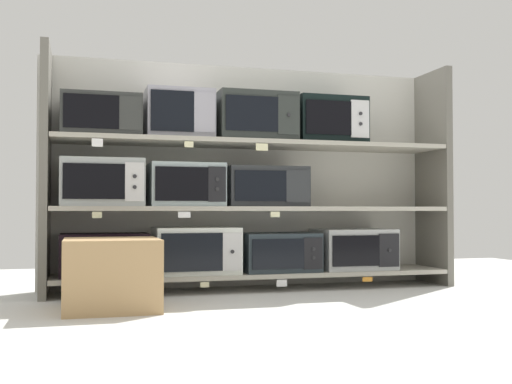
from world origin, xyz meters
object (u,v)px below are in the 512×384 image
at_px(microwave_0, 104,255).
at_px(microwave_10, 328,121).
at_px(microwave_4, 102,183).
at_px(microwave_9, 254,118).
at_px(shipping_carton, 111,274).
at_px(microwave_1, 196,250).
at_px(microwave_3, 353,249).
at_px(microwave_5, 185,185).
at_px(microwave_8, 179,115).
at_px(microwave_7, 101,117).
at_px(microwave_6, 265,187).
at_px(microwave_2, 278,252).

bearing_deg(microwave_0, microwave_10, 0.01).
relative_size(microwave_4, microwave_9, 0.97).
bearing_deg(shipping_carton, microwave_0, 91.58).
bearing_deg(microwave_1, microwave_0, -180.00).
bearing_deg(microwave_3, microwave_5, -179.99).
height_order(microwave_3, microwave_9, microwave_9).
height_order(microwave_3, microwave_8, microwave_8).
distance_m(microwave_4, microwave_7, 0.43).
relative_size(microwave_1, microwave_6, 1.00).
bearing_deg(microwave_0, microwave_3, 0.01).
bearing_deg(microwave_3, microwave_0, -179.99).
height_order(microwave_10, shipping_carton, microwave_10).
height_order(microwave_4, shipping_carton, microwave_4).
relative_size(microwave_2, microwave_4, 1.01).
height_order(microwave_7, microwave_8, microwave_8).
bearing_deg(microwave_4, microwave_1, -0.03).
distance_m(microwave_1, microwave_6, 0.65).
height_order(microwave_1, microwave_2, microwave_1).
bearing_deg(microwave_3, shipping_carton, -159.94).
relative_size(microwave_6, microwave_10, 1.11).
xyz_separation_m(microwave_1, microwave_7, (-0.62, 0.00, 0.87)).
bearing_deg(microwave_7, shipping_carton, -85.92).
distance_m(microwave_4, shipping_carton, 0.82).
bearing_deg(microwave_5, microwave_0, -179.98).
relative_size(microwave_4, shipping_carton, 1.02).
distance_m(microwave_0, microwave_2, 1.17).
bearing_deg(microwave_1, microwave_9, 0.05).
relative_size(microwave_8, shipping_carton, 0.87).
bearing_deg(microwave_8, shipping_carton, -126.17).
bearing_deg(microwave_7, microwave_1, -0.01).
height_order(microwave_2, microwave_8, microwave_8).
height_order(microwave_1, microwave_3, microwave_1).
xyz_separation_m(microwave_0, microwave_9, (1.00, 0.00, 0.92)).
height_order(microwave_0, microwave_4, microwave_4).
xyz_separation_m(microwave_2, microwave_10, (0.38, 0.00, 0.92)).
bearing_deg(microwave_8, microwave_5, 0.08).
bearing_deg(microwave_1, microwave_5, 179.92).
bearing_deg(microwave_3, microwave_2, -179.99).
distance_m(microwave_3, shipping_carton, 1.83).
distance_m(microwave_2, microwave_8, 1.16).
bearing_deg(microwave_10, shipping_carton, -157.69).
relative_size(microwave_8, microwave_10, 0.89).
relative_size(microwave_1, microwave_8, 1.25).
bearing_deg(microwave_7, microwave_0, -0.26).
xyz_separation_m(microwave_3, microwave_9, (-0.74, 0.00, 0.91)).
bearing_deg(microwave_6, microwave_8, -179.98).
height_order(microwave_2, microwave_10, microwave_10).
bearing_deg(microwave_1, microwave_2, 0.02).
bearing_deg(shipping_carton, microwave_4, 93.19).
bearing_deg(microwave_0, microwave_2, 0.01).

